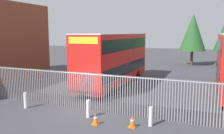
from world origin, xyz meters
TOP-DOWN VIEW (x-y plane):
  - ground_plane at (0.00, 8.00)m, footprint 100.00×100.00m
  - palisade_fence at (-0.64, 0.00)m, footprint 16.96×0.14m
  - double_decker_bus_behind_fence_left at (-0.97, 6.88)m, footprint 2.54×10.81m
  - bollard_near_left at (-3.46, -1.16)m, footprint 0.20×0.20m
  - bollard_center_front at (0.77, -1.14)m, footprint 0.20×0.20m
  - bollard_near_right at (4.11, -1.01)m, footprint 0.20×0.20m
  - traffic_cone_by_gate at (1.57, -1.88)m, footprint 0.34×0.34m
  - traffic_cone_mid_forecourt at (3.34, -1.51)m, footprint 0.34×0.34m
  - tree_mid_row at (4.18, 22.76)m, footprint 3.54×3.54m

SIDE VIEW (x-z plane):
  - ground_plane at x=0.00m, z-range 0.00..0.00m
  - traffic_cone_by_gate at x=1.57m, z-range -0.01..0.58m
  - traffic_cone_mid_forecourt at x=3.34m, z-range -0.01..0.58m
  - bollard_near_left at x=-3.46m, z-range 0.00..0.95m
  - bollard_center_front at x=0.77m, z-range 0.00..0.95m
  - bollard_near_right at x=4.11m, z-range 0.00..0.95m
  - palisade_fence at x=-0.64m, z-range 0.01..2.36m
  - double_decker_bus_behind_fence_left at x=-0.97m, z-range 0.21..4.63m
  - tree_mid_row at x=4.18m, z-range 1.00..8.08m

